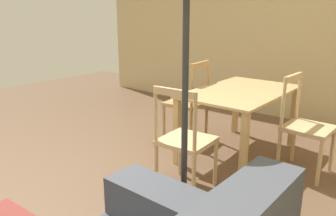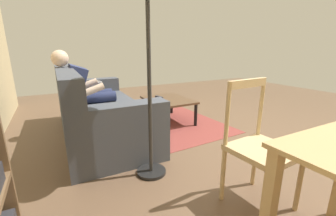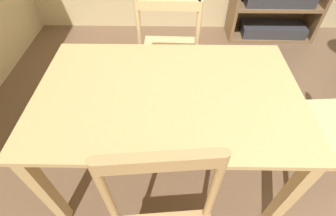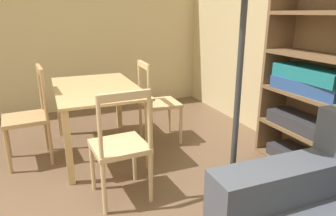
# 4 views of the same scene
# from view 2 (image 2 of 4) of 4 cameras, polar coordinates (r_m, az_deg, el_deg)

# --- Properties ---
(ground_plane) EXTENTS (9.14, 9.14, 0.00)m
(ground_plane) POSITION_cam_2_polar(r_m,az_deg,el_deg) (3.04, 18.70, -8.14)
(ground_plane) COLOR brown
(couch) EXTENTS (2.20, 1.01, 0.93)m
(couch) POSITION_cam_2_polar(r_m,az_deg,el_deg) (3.12, -18.23, -1.05)
(couch) COLOR #474C56
(couch) RESTS_ON ground_plane
(person_lounging) EXTENTS (0.59, 0.96, 1.14)m
(person_lounging) POSITION_cam_2_polar(r_m,az_deg,el_deg) (3.25, -20.60, 4.28)
(person_lounging) COLOR navy
(person_lounging) RESTS_ON ground_plane
(coffee_table) EXTENTS (0.85, 0.63, 0.38)m
(coffee_table) POSITION_cam_2_polar(r_m,az_deg,el_deg) (3.53, 0.00, 1.61)
(coffee_table) COLOR brown
(coffee_table) RESTS_ON ground_plane
(tv_remote) EXTENTS (0.18, 0.08, 0.02)m
(tv_remote) POSITION_cam_2_polar(r_m,az_deg,el_deg) (3.60, -2.32, 2.85)
(tv_remote) COLOR #2D2D38
(tv_remote) RESTS_ON coffee_table
(dining_chair_facing_couch) EXTENTS (0.45, 0.45, 0.95)m
(dining_chair_facing_couch) POSITION_cam_2_polar(r_m,az_deg,el_deg) (1.77, 22.70, -9.53)
(dining_chair_facing_couch) COLOR #D1B27F
(dining_chair_facing_couch) RESTS_ON ground_plane
(area_rug) EXTENTS (2.06, 1.49, 0.01)m
(area_rug) POSITION_cam_2_polar(r_m,az_deg,el_deg) (3.62, 0.00, -3.40)
(area_rug) COLOR brown
(area_rug) RESTS_ON ground_plane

